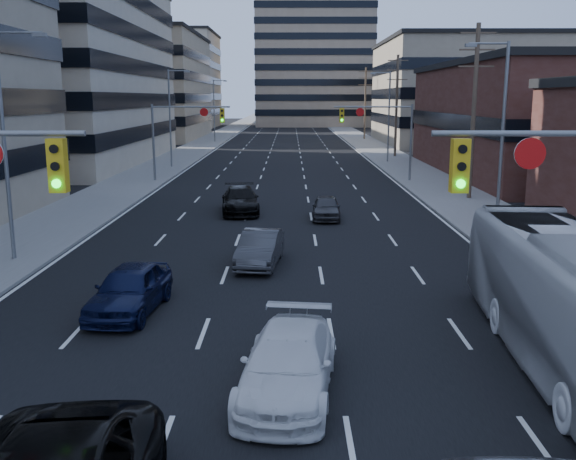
{
  "coord_description": "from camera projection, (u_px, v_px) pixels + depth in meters",
  "views": [
    {
      "loc": [
        0.65,
        -5.05,
        6.51
      ],
      "look_at": [
        0.57,
        15.76,
        2.2
      ],
      "focal_mm": 40.0,
      "sensor_mm": 36.0,
      "label": 1
    }
  ],
  "objects": [
    {
      "name": "road_surface",
      "position": [
        287.0,
        129.0,
        133.56
      ],
      "size": [
        18.0,
        300.0,
        0.02
      ],
      "primitive_type": "cube",
      "color": "black",
      "rests_on": "ground"
    },
    {
      "name": "office_right_far",
      "position": [
        462.0,
        94.0,
        90.93
      ],
      "size": [
        22.0,
        28.0,
        14.0
      ],
      "primitive_type": "cube",
      "color": "gray",
      "rests_on": "ground"
    },
    {
      "name": "streetlight_left_far",
      "position": [
        215.0,
        108.0,
        93.41
      ],
      "size": [
        2.03,
        0.22,
        9.0
      ],
      "color": "slate",
      "rests_on": "ground"
    },
    {
      "name": "utility_pole_midblock",
      "position": [
        397.0,
        104.0,
        69.68
      ],
      "size": [
        2.2,
        0.28,
        11.0
      ],
      "color": "#4C3D2D",
      "rests_on": "ground"
    },
    {
      "name": "bg_block_right",
      "position": [
        442.0,
        100.0,
        132.23
      ],
      "size": [
        22.0,
        22.0,
        12.0
      ],
      "primitive_type": "cube",
      "color": "gray",
      "rests_on": "ground"
    },
    {
      "name": "sedan_black_far",
      "position": [
        240.0,
        200.0,
        36.7
      ],
      "size": [
        2.56,
        5.27,
        1.48
      ],
      "primitive_type": "imported",
      "rotation": [
        0.0,
        0.0,
        0.1
      ],
      "color": "black",
      "rests_on": "ground"
    },
    {
      "name": "office_left_mid",
      "position": [
        6.0,
        19.0,
        62.28
      ],
      "size": [
        26.0,
        34.0,
        28.0
      ],
      "primitive_type": "cube",
      "color": "#ADA089",
      "rests_on": "ground"
    },
    {
      "name": "streetlight_left_near",
      "position": [
        8.0,
        136.0,
        24.87
      ],
      "size": [
        2.03,
        0.22,
        9.0
      ],
      "color": "slate",
      "rests_on": "ground"
    },
    {
      "name": "signal_far_left",
      "position": [
        183.0,
        127.0,
        49.49
      ],
      "size": [
        6.09,
        0.33,
        6.0
      ],
      "color": "slate",
      "rests_on": "ground"
    },
    {
      "name": "utility_pole_distant",
      "position": [
        365.0,
        102.0,
        99.05
      ],
      "size": [
        2.2,
        0.28,
        11.0
      ],
      "color": "#4C3D2D",
      "rests_on": "ground"
    },
    {
      "name": "utility_pole_block",
      "position": [
        474.0,
        109.0,
        40.3
      ],
      "size": [
        2.2,
        0.28,
        11.0
      ],
      "color": "#4C3D2D",
      "rests_on": "ground"
    },
    {
      "name": "bg_block_left",
      "position": [
        161.0,
        81.0,
        141.43
      ],
      "size": [
        24.0,
        24.0,
        20.0
      ],
      "primitive_type": "cube",
      "color": "#ADA089",
      "rests_on": "ground"
    },
    {
      "name": "streetlight_right_far",
      "position": [
        387.0,
        112.0,
        63.96
      ],
      "size": [
        2.03,
        0.22,
        9.0
      ],
      "color": "slate",
      "rests_on": "ground"
    },
    {
      "name": "sedan_grey_center",
      "position": [
        260.0,
        249.0,
        25.21
      ],
      "size": [
        1.89,
        4.27,
        1.36
      ],
      "primitive_type": "imported",
      "rotation": [
        0.0,
        0.0,
        -0.11
      ],
      "color": "#39393C",
      "rests_on": "ground"
    },
    {
      "name": "signal_far_right",
      "position": [
        381.0,
        127.0,
        49.43
      ],
      "size": [
        6.09,
        0.33,
        6.0
      ],
      "color": "slate",
      "rests_on": "ground"
    },
    {
      "name": "storefront_right_mid",
      "position": [
        566.0,
        122.0,
        54.23
      ],
      "size": [
        20.0,
        30.0,
        9.0
      ],
      "primitive_type": "cube",
      "color": "#472119",
      "rests_on": "ground"
    },
    {
      "name": "sedan_grey_right",
      "position": [
        326.0,
        208.0,
        34.87
      ],
      "size": [
        1.68,
        3.8,
        1.27
      ],
      "primitive_type": "imported",
      "rotation": [
        0.0,
        0.0,
        -0.05
      ],
      "color": "#363639",
      "rests_on": "ground"
    },
    {
      "name": "sedan_blue",
      "position": [
        130.0,
        289.0,
        19.65
      ],
      "size": [
        2.18,
        4.53,
        1.49
      ],
      "primitive_type": "imported",
      "rotation": [
        0.0,
        0.0,
        -0.1
      ],
      "color": "black",
      "rests_on": "ground"
    },
    {
      "name": "sidewalk_left",
      "position": [
        232.0,
        129.0,
        133.59
      ],
      "size": [
        5.0,
        300.0,
        0.15
      ],
      "primitive_type": "cube",
      "color": "slate",
      "rests_on": "ground"
    },
    {
      "name": "streetlight_right_near",
      "position": [
        499.0,
        130.0,
        29.69
      ],
      "size": [
        2.03,
        0.22,
        9.0
      ],
      "color": "slate",
      "rests_on": "ground"
    },
    {
      "name": "sidewalk_right",
      "position": [
        342.0,
        129.0,
        133.51
      ],
      "size": [
        5.0,
        300.0,
        0.15
      ],
      "primitive_type": "cube",
      "color": "slate",
      "rests_on": "ground"
    },
    {
      "name": "white_van",
      "position": [
        288.0,
        364.0,
        14.26
      ],
      "size": [
        2.53,
        5.06,
        1.41
      ],
      "primitive_type": "imported",
      "rotation": [
        0.0,
        0.0,
        -0.12
      ],
      "color": "silver",
      "rests_on": "ground"
    },
    {
      "name": "streetlight_left_mid",
      "position": [
        172.0,
        113.0,
        59.14
      ],
      "size": [
        2.03,
        0.22,
        9.0
      ],
      "color": "slate",
      "rests_on": "ground"
    },
    {
      "name": "office_left_far",
      "position": [
        137.0,
        88.0,
        102.65
      ],
      "size": [
        20.0,
        30.0,
        16.0
      ],
      "primitive_type": "cube",
      "color": "gray",
      "rests_on": "ground"
    }
  ]
}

